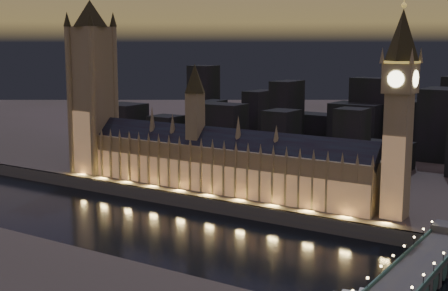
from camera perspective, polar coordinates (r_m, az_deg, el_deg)
The scene contains 8 objects.
ground_plane at distance 342.21m, azimuth -5.80°, elevation -7.48°, with size 2000.00×2000.00×0.00m, color black.
north_bank at distance 806.60m, azimuth 18.11°, elevation 2.17°, with size 2000.00×960.00×8.00m, color #444230.
embankment_wall at distance 372.58m, azimuth -1.83°, elevation -5.39°, with size 2000.00×2.50×8.00m, color #4E5456.
palace_of_westminster at distance 385.54m, azimuth -0.35°, elevation -1.47°, with size 202.00×22.11×78.00m.
victoria_tower at distance 448.16m, azimuth -11.97°, elevation 5.95°, with size 31.68×31.68×131.94m.
elizabeth_tower at distance 331.96m, azimuth 15.77°, elevation 4.35°, with size 18.00×18.00×114.42m.
westminster_bridge at distance 275.06m, azimuth 17.65°, elevation -10.85°, with size 17.09×113.00×15.90m.
city_backdrop at distance 534.95m, azimuth 13.97°, elevation 1.72°, with size 456.39×215.63×66.56m.
Camera 1 is at (207.12, -253.72, 99.18)m, focal length 50.00 mm.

